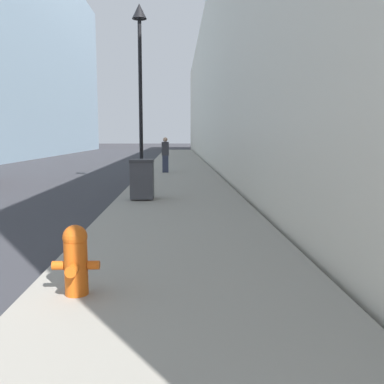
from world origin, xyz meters
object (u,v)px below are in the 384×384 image
Objects in this scene: pedestrian_on_sidewalk at (165,155)px; trash_bin at (142,179)px; fire_hydrant at (76,258)px; lamppost at (140,59)px.

trash_bin is at bearing -92.54° from pedestrian_on_sidewalk.
fire_hydrant is at bearing -91.12° from trash_bin.
pedestrian_on_sidewalk is at bearing 87.46° from trash_bin.
lamppost is at bearing -99.86° from pedestrian_on_sidewalk.
pedestrian_on_sidewalk is (0.72, 4.12, -3.42)m from lamppost.
lamppost is at bearing 91.18° from fire_hydrant.
fire_hydrant is 6.65m from trash_bin.
pedestrian_on_sidewalk is at bearing 88.09° from fire_hydrant.
trash_bin is 5.51m from lamppost.
fire_hydrant is 0.12× the size of lamppost.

